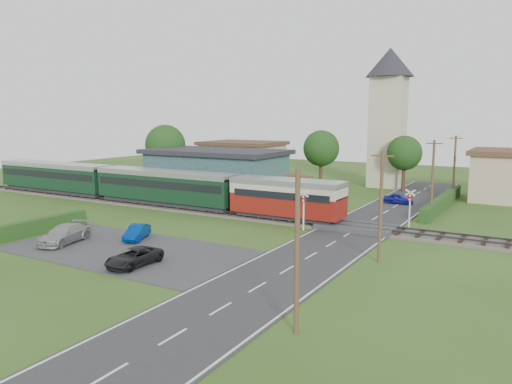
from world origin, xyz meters
The scene contains 31 objects.
ground centered at (0.00, 0.00, 0.00)m, with size 120.00×120.00×0.00m, color #2D4C19.
railway_track centered at (0.00, 2.00, 0.11)m, with size 76.00×3.20×0.49m.
road centered at (10.00, 0.00, 0.03)m, with size 6.00×70.00×0.05m, color #28282B.
car_park centered at (-1.50, -12.00, 0.04)m, with size 17.00×9.00×0.08m, color #333335.
crossing_deck centered at (10.00, 2.00, 0.23)m, with size 6.20×3.40×0.45m, color #333335.
platform centered at (-10.00, 5.20, 0.23)m, with size 30.00×3.00×0.45m, color gray.
equipment_hut centered at (-18.00, 5.20, 1.75)m, with size 2.30×2.30×2.55m.
station_building centered at (-10.00, 10.99, 2.69)m, with size 16.00×9.00×5.30m.
train centered at (-13.06, 2.00, 2.18)m, with size 43.20×2.90×3.40m.
church_tower centered at (5.00, 28.00, 10.23)m, with size 6.00×6.00×17.60m.
house_west centered at (-15.00, 25.00, 2.79)m, with size 10.80×8.80×5.50m.
hedge_carpark centered at (-11.00, -12.00, 0.60)m, with size 0.80×9.00×1.20m, color #193814.
hedge_roadside centered at (14.20, 16.00, 0.60)m, with size 0.80×18.00×1.20m, color #193814.
hedge_station centered at (-10.00, 15.50, 0.65)m, with size 22.00×0.80×1.30m, color #193814.
tree_a centered at (-20.00, 14.00, 5.38)m, with size 5.20×5.20×8.00m.
tree_b centered at (-2.00, 23.00, 5.02)m, with size 4.60×4.60×7.34m.
tree_c centered at (8.00, 25.00, 4.65)m, with size 4.20×4.20×6.78m.
utility_pole_a centered at (14.20, -18.00, 3.63)m, with size 1.40×0.22×7.00m.
utility_pole_b centered at (14.20, -6.00, 3.63)m, with size 1.40×0.22×7.00m.
utility_pole_c centered at (14.20, 10.00, 3.63)m, with size 1.40×0.22×7.00m.
utility_pole_d centered at (14.20, 22.00, 3.63)m, with size 1.40×0.22×7.00m.
crossing_signal_near centered at (6.40, -0.41, 2.14)m, with size 0.84×0.28×3.28m.
crossing_signal_far centered at (13.60, 4.39, 2.14)m, with size 0.84×0.28×3.28m.
streetlamp_west centered at (-22.00, 20.00, 3.04)m, with size 0.30×0.30×5.15m.
streetlamp_east centered at (16.00, 27.00, 3.04)m, with size 0.30×0.30×5.15m.
car_on_road centered at (9.89, 15.65, 0.56)m, with size 1.22×3.02×1.03m, color #171AA0.
car_park_blue centered at (-2.90, -9.50, 0.61)m, with size 1.12×3.22×1.06m, color navy.
car_park_silver centered at (-6.64, -12.92, 0.73)m, with size 1.83×4.50×1.31m, color #969696.
car_park_dark centered at (1.60, -14.50, 0.61)m, with size 1.77×3.83×1.06m, color black.
pedestrian_near centered at (-4.08, 4.78, 1.28)m, with size 0.61×0.40×1.66m, color gray.
pedestrian_far centered at (-16.94, 4.70, 1.38)m, with size 0.90×0.70×1.86m, color gray.
Camera 1 is at (22.79, -36.14, 9.10)m, focal length 35.00 mm.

